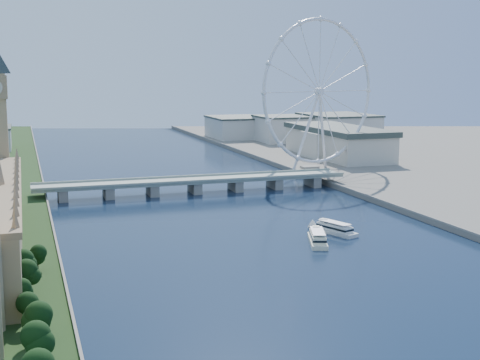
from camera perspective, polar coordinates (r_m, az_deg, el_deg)
name	(u,v)px	position (r m, az deg, el deg)	size (l,w,h in m)	color
tree_row	(34,325)	(212.23, -17.19, -11.71)	(7.55, 167.55, 21.03)	black
westminster_bridge	(195,183)	(469.33, -3.89, -0.29)	(220.00, 22.00, 9.50)	gray
london_eye	(319,92)	(555.54, 6.78, 7.46)	(113.60, 39.12, 124.30)	silver
county_hall	(337,160)	(652.11, 8.29, 1.73)	(54.00, 144.00, 35.00)	beige
city_skyline	(170,134)	(728.21, -5.97, 3.90)	(505.00, 280.00, 32.00)	beige
tour_boat_near	(317,243)	(334.47, 6.63, -5.39)	(8.02, 31.29, 6.93)	beige
tour_boat_far	(335,233)	(355.57, 8.07, -4.54)	(7.68, 30.06, 6.64)	silver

